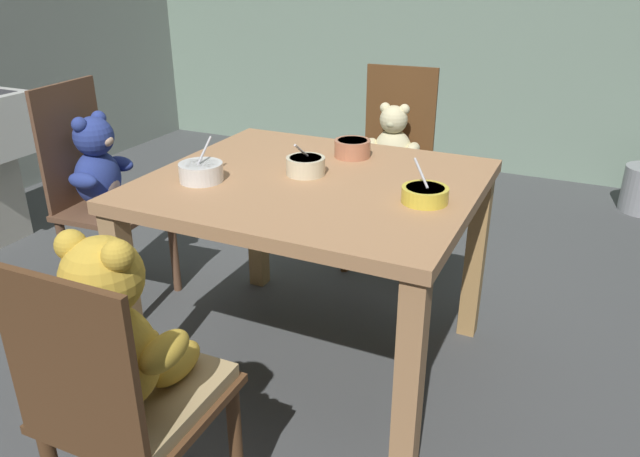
{
  "coord_description": "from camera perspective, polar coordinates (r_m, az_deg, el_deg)",
  "views": [
    {
      "loc": [
        0.82,
        -1.71,
        1.38
      ],
      "look_at": [
        0.0,
        0.05,
        0.52
      ],
      "focal_mm": 34.09,
      "sensor_mm": 36.0,
      "label": 1
    }
  ],
  "objects": [
    {
      "name": "porridge_bowl_cream_center",
      "position": [
        2.04,
        -1.36,
        5.95
      ],
      "size": [
        0.13,
        0.14,
        0.12
      ],
      "color": "beige",
      "rests_on": "dining_table"
    },
    {
      "name": "teddy_chair_near_left",
      "position": [
        2.63,
        -19.91,
        4.44
      ],
      "size": [
        0.39,
        0.41,
        0.94
      ],
      "rotation": [
        0.0,
        0.0,
        0.08
      ],
      "color": "brown",
      "rests_on": "ground_plane"
    },
    {
      "name": "porridge_bowl_yellow_near_right",
      "position": [
        1.83,
        9.81,
        3.19
      ],
      "size": [
        0.14,
        0.14,
        0.12
      ],
      "color": "yellow",
      "rests_on": "dining_table"
    },
    {
      "name": "dining_table",
      "position": [
        2.05,
        -0.59,
        1.98
      ],
      "size": [
        1.06,
        0.94,
        0.72
      ],
      "color": "tan",
      "rests_on": "ground_plane"
    },
    {
      "name": "teddy_chair_near_front",
      "position": [
        1.42,
        -18.19,
        -11.76
      ],
      "size": [
        0.37,
        0.37,
        0.89
      ],
      "rotation": [
        0.0,
        0.0,
        1.59
      ],
      "color": "brown",
      "rests_on": "ground_plane"
    },
    {
      "name": "porridge_bowl_terracotta_far_center",
      "position": [
        2.23,
        3.06,
        7.56
      ],
      "size": [
        0.13,
        0.13,
        0.06
      ],
      "color": "#BC7353",
      "rests_on": "dining_table"
    },
    {
      "name": "porridge_bowl_white_near_left",
      "position": [
        2.02,
        -11.1,
        5.26
      ],
      "size": [
        0.14,
        0.15,
        0.13
      ],
      "color": "white",
      "rests_on": "dining_table"
    },
    {
      "name": "teddy_chair_far_center",
      "position": [
        2.9,
        6.76,
        6.8
      ],
      "size": [
        0.39,
        0.41,
        0.93
      ],
      "rotation": [
        0.0,
        0.0,
        -1.5
      ],
      "color": "brown",
      "rests_on": "ground_plane"
    },
    {
      "name": "ground_plane",
      "position": [
        2.36,
        -0.52,
        -12.44
      ],
      "size": [
        5.2,
        5.2,
        0.04
      ],
      "color": "#46484A"
    }
  ]
}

